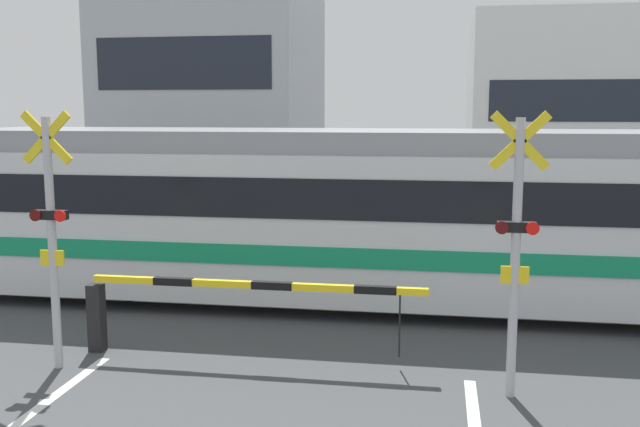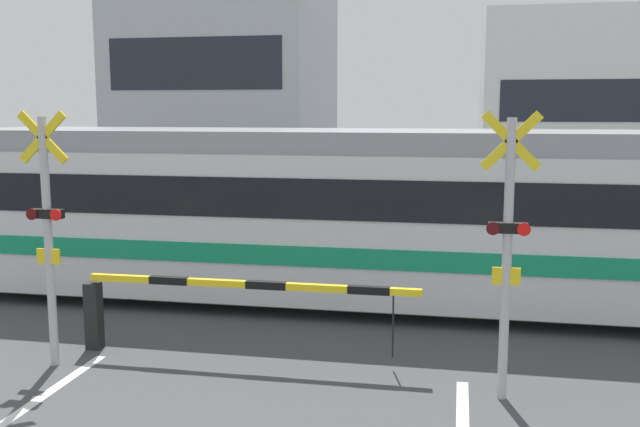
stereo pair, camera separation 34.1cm
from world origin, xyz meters
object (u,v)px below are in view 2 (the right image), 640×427
object	(u,v)px
crossing_barrier_far	(409,227)
crossing_signal_right	(507,243)
crossing_barrier_near	(188,298)
crossing_signal_left	(48,227)
commuter_train	(434,212)
pedestrian	(349,202)

from	to	relation	value
crossing_barrier_far	crossing_signal_right	world-z (taller)	crossing_signal_right
crossing_barrier_near	crossing_barrier_far	bearing A→B (deg)	68.60
crossing_barrier_near	crossing_signal_left	xyz separation A→B (m)	(-1.61, -0.70, 1.04)
crossing_barrier_far	crossing_signal_left	xyz separation A→B (m)	(-4.17, -7.23, 1.04)
commuter_train	crossing_signal_left	xyz separation A→B (m)	(-4.82, -3.99, 0.24)
crossing_barrier_near	pedestrian	world-z (taller)	pedestrian
crossing_signal_left	crossing_signal_right	bearing A→B (deg)	0.00
commuter_train	crossing_signal_left	distance (m)	6.26
crossing_signal_left	crossing_signal_right	distance (m)	5.79
crossing_barrier_near	crossing_signal_right	size ratio (longest dim) A/B	1.40
pedestrian	crossing_signal_left	bearing A→B (deg)	-102.22
crossing_barrier_near	crossing_barrier_far	world-z (taller)	same
crossing_barrier_near	crossing_signal_left	world-z (taller)	crossing_signal_left
crossing_signal_right	crossing_barrier_near	bearing A→B (deg)	170.43
commuter_train	crossing_barrier_near	distance (m)	4.66
crossing_barrier_far	crossing_signal_right	xyz separation A→B (m)	(1.61, -7.23, 1.04)
crossing_signal_left	crossing_signal_right	xyz separation A→B (m)	(5.79, 0.00, 0.00)
crossing_barrier_near	pedestrian	bearing A→B (deg)	85.97
crossing_barrier_far	crossing_signal_left	distance (m)	8.41
crossing_signal_right	pedestrian	world-z (taller)	crossing_signal_right
pedestrian	commuter_train	bearing A→B (deg)	-69.56
crossing_signal_left	pedestrian	world-z (taller)	crossing_signal_left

